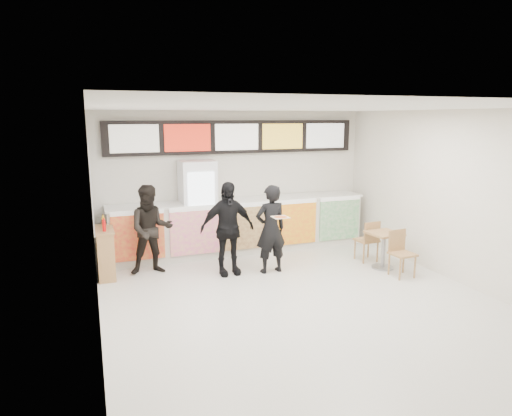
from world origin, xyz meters
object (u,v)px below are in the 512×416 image
drinks_fridge (198,209)px  customer_main (271,229)px  customer_mid (227,229)px  cafe_table (384,243)px  customer_left (151,230)px  condiment_ledge (106,252)px  service_counter (241,226)px

drinks_fridge → customer_main: drinks_fridge is taller
customer_mid → cafe_table: (2.90, -0.72, -0.37)m
drinks_fridge → customer_mid: 1.34m
customer_left → drinks_fridge: bearing=38.5°
drinks_fridge → condiment_ledge: bearing=-159.9°
cafe_table → condiment_ledge: condiment_ledge is taller
service_counter → customer_left: bearing=-159.1°
customer_left → customer_mid: bearing=-19.8°
customer_mid → condiment_ledge: (-2.12, 0.62, -0.41)m
customer_mid → customer_main: bearing=-14.7°
service_counter → condiment_ledge: size_ratio=5.17×
customer_main → customer_left: bearing=-23.2°
drinks_fridge → customer_left: bearing=-143.9°
drinks_fridge → cafe_table: drinks_fridge is taller
drinks_fridge → condiment_ledge: size_ratio=1.86×
cafe_table → customer_main: bearing=161.5°
drinks_fridge → customer_mid: size_ratio=1.15×
drinks_fridge → customer_left: (-1.07, -0.78, -0.17)m
drinks_fridge → customer_left: size_ratio=1.20×
cafe_table → condiment_ledge: bearing=160.9°
customer_main → customer_mid: bearing=-17.2°
customer_left → service_counter: bearing=23.3°
customer_left → cafe_table: customer_left is taller
drinks_fridge → customer_main: size_ratio=1.21×
customer_left → cafe_table: size_ratio=1.14×
service_counter → condiment_ledge: 2.90m
service_counter → drinks_fridge: bearing=179.0°
drinks_fridge → customer_main: 1.81m
customer_main → customer_left: 2.21m
drinks_fridge → condiment_ledge: 2.08m
customer_left → condiment_ledge: customer_left is taller
service_counter → customer_left: 2.16m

